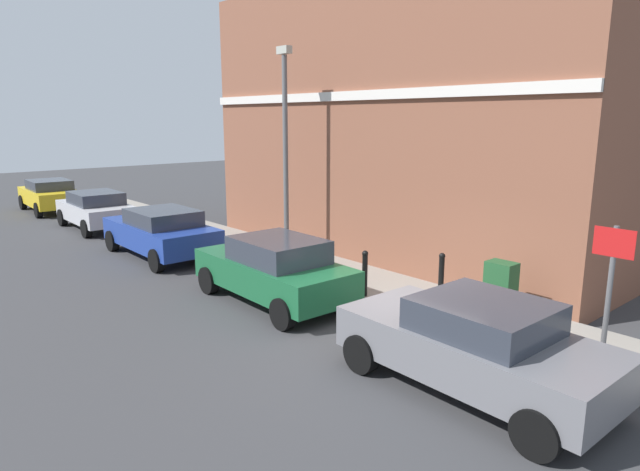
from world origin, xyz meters
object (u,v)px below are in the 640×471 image
(car_grey, at_px, (476,344))
(car_yellow, at_px, (50,195))
(car_green, at_px, (274,269))
(street_sign, at_px, (611,277))
(car_blue, at_px, (161,231))
(bollard_near_cabinet, at_px, (441,275))
(utility_cabinet, at_px, (500,293))
(lamppost, at_px, (285,145))
(car_silver, at_px, (96,209))
(bollard_far_kerb, at_px, (365,272))

(car_grey, distance_m, car_yellow, 21.44)
(car_grey, bearing_deg, car_green, -0.90)
(car_yellow, distance_m, street_sign, 22.62)
(car_blue, height_order, street_sign, street_sign)
(car_green, relative_size, bollard_near_cabinet, 3.91)
(car_blue, relative_size, street_sign, 1.86)
(utility_cabinet, height_order, lamppost, lamppost)
(car_silver, bearing_deg, car_blue, -179.37)
(car_yellow, bearing_deg, bollard_far_kerb, -172.91)
(car_silver, xyz_separation_m, car_yellow, (-0.16, 5.21, 0.01))
(car_yellow, height_order, street_sign, street_sign)
(street_sign, bearing_deg, lamppost, 86.06)
(car_blue, height_order, car_yellow, car_blue)
(bollard_near_cabinet, bearing_deg, car_silver, 100.82)
(car_blue, distance_m, car_silver, 5.46)
(car_grey, height_order, bollard_near_cabinet, car_grey)
(car_green, xyz_separation_m, car_blue, (-0.04, 5.55, -0.02))
(bollard_near_cabinet, xyz_separation_m, bollard_far_kerb, (-1.09, 1.24, 0.00))
(lamppost, bearing_deg, bollard_far_kerb, -101.82)
(car_grey, xyz_separation_m, street_sign, (1.85, -1.09, 0.91))
(car_grey, distance_m, bollard_far_kerb, 4.24)
(car_grey, relative_size, bollard_far_kerb, 3.96)
(car_silver, bearing_deg, bollard_near_cabinet, -168.22)
(car_silver, height_order, bollard_near_cabinet, car_silver)
(bollard_far_kerb, bearing_deg, car_yellow, 95.42)
(car_silver, bearing_deg, street_sign, -173.42)
(car_yellow, bearing_deg, lamppost, -168.10)
(utility_cabinet, bearing_deg, car_grey, -155.99)
(car_blue, relative_size, car_yellow, 1.08)
(car_grey, relative_size, car_yellow, 1.04)
(car_green, xyz_separation_m, utility_cabinet, (2.49, -4.04, -0.09))
(car_green, bearing_deg, street_sign, -163.82)
(bollard_far_kerb, relative_size, street_sign, 0.45)
(lamppost, bearing_deg, car_silver, 105.24)
(bollard_far_kerb, height_order, street_sign, street_sign)
(car_silver, distance_m, bollard_near_cabinet, 13.82)
(car_green, relative_size, car_yellow, 1.03)
(lamppost, bearing_deg, bollard_near_cabinet, -86.81)
(car_silver, bearing_deg, bollard_far_kerb, -172.08)
(utility_cabinet, distance_m, street_sign, 2.59)
(car_green, xyz_separation_m, bollard_far_kerb, (1.50, -1.32, -0.06))
(utility_cabinet, relative_size, bollard_near_cabinet, 1.11)
(car_green, distance_m, car_silver, 11.01)
(street_sign, distance_m, lamppost, 9.01)
(car_blue, bearing_deg, car_grey, 179.69)
(car_green, xyz_separation_m, street_sign, (1.69, -6.31, 0.89))
(car_yellow, height_order, lamppost, lamppost)
(bollard_near_cabinet, height_order, bollard_far_kerb, same)
(car_blue, xyz_separation_m, car_silver, (0.03, 5.46, -0.02))
(utility_cabinet, height_order, bollard_near_cabinet, utility_cabinet)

